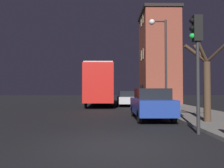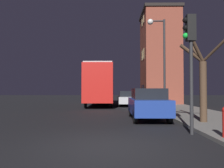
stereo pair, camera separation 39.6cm
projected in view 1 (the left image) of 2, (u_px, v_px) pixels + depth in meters
ground_plane at (117, 147)px, 5.79m from camera, size 120.00×120.00×0.00m
brick_building at (159, 57)px, 23.82m from camera, size 3.87×5.08×9.96m
streetlamp at (161, 50)px, 14.21m from camera, size 1.16×0.38×6.02m
traffic_light at (197, 48)px, 7.52m from camera, size 0.43×0.24×4.09m
bare_tree at (205, 78)px, 9.59m from camera, size 1.69×2.10×3.96m
bus at (101, 83)px, 21.73m from camera, size 2.46×9.77×3.81m
car_near_lane at (151, 103)px, 11.17m from camera, size 1.72×4.07×1.59m
car_mid_lane at (127, 98)px, 20.93m from camera, size 1.74×4.50×1.42m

